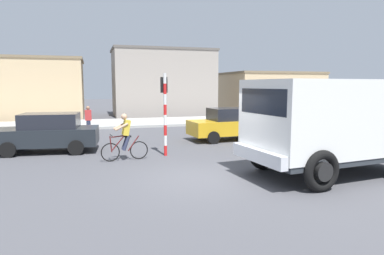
% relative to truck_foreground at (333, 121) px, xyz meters
% --- Properties ---
extents(ground_plane, '(120.00, 120.00, 0.00)m').
position_rel_truck_foreground_xyz_m(ground_plane, '(-3.94, 0.67, -1.67)').
color(ground_plane, '#4C4C51').
extents(sidewalk_far, '(80.00, 5.00, 0.16)m').
position_rel_truck_foreground_xyz_m(sidewalk_far, '(-3.94, 15.59, -1.59)').
color(sidewalk_far, '#ADADA8').
rests_on(sidewalk_far, ground).
extents(truck_foreground, '(5.64, 3.24, 2.90)m').
position_rel_truck_foreground_xyz_m(truck_foreground, '(0.00, 0.00, 0.00)').
color(truck_foreground, white).
rests_on(truck_foreground, ground).
extents(cyclist, '(1.72, 0.52, 1.72)m').
position_rel_truck_foreground_xyz_m(cyclist, '(-5.92, 3.76, -0.80)').
color(cyclist, black).
rests_on(cyclist, ground).
extents(traffic_light_pole, '(0.24, 0.43, 3.20)m').
position_rel_truck_foreground_xyz_m(traffic_light_pole, '(-4.33, 4.24, 0.40)').
color(traffic_light_pole, red).
rests_on(traffic_light_pole, ground).
extents(car_red_near, '(4.12, 2.11, 1.60)m').
position_rel_truck_foreground_xyz_m(car_red_near, '(-0.42, 7.06, -0.85)').
color(car_red_near, gold).
rests_on(car_red_near, ground).
extents(car_white_mid, '(4.15, 2.19, 1.60)m').
position_rel_truck_foreground_xyz_m(car_white_mid, '(-8.80, 6.21, -0.85)').
color(car_white_mid, '#1E2328').
rests_on(car_white_mid, ground).
extents(pedestrian_near_kerb, '(0.34, 0.22, 1.62)m').
position_rel_truck_foreground_xyz_m(pedestrian_near_kerb, '(-7.24, 10.43, -0.82)').
color(pedestrian_near_kerb, '#2D334C').
rests_on(pedestrian_near_kerb, ground).
extents(building_corner_left, '(11.19, 6.92, 4.94)m').
position_rel_truck_foreground_xyz_m(building_corner_left, '(-13.21, 22.36, 0.80)').
color(building_corner_left, '#D1B284').
rests_on(building_corner_left, ground).
extents(building_mid_block, '(9.02, 5.18, 5.94)m').
position_rel_truck_foreground_xyz_m(building_mid_block, '(-0.72, 22.04, 1.30)').
color(building_mid_block, '#9E9389').
rests_on(building_mid_block, ground).
extents(building_corner_right, '(9.27, 6.98, 4.06)m').
position_rel_truck_foreground_xyz_m(building_corner_right, '(11.07, 23.49, 0.37)').
color(building_corner_right, '#D1B284').
rests_on(building_corner_right, ground).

